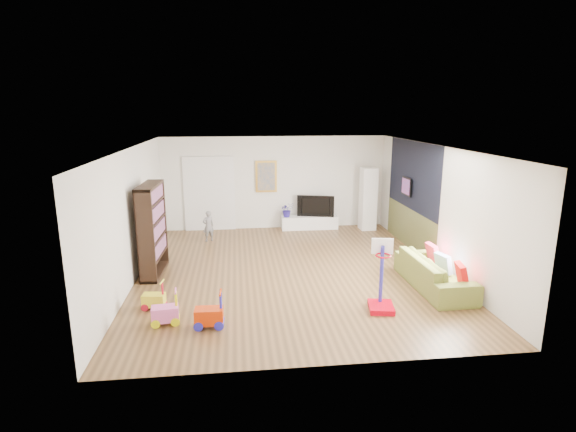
{
  "coord_description": "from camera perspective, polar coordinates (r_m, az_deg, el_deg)",
  "views": [
    {
      "loc": [
        -1.13,
        -9.21,
        3.47
      ],
      "look_at": [
        0.0,
        0.4,
        1.15
      ],
      "focal_mm": 28.0,
      "sensor_mm": 36.0,
      "label": 1
    }
  ],
  "objects": [
    {
      "name": "ceiling",
      "position": [
        9.31,
        0.29,
        8.74
      ],
      "size": [
        6.5,
        7.5,
        0.0
      ],
      "primitive_type": "cube",
      "color": "white",
      "rests_on": "ground"
    },
    {
      "name": "pillow_center",
      "position": [
        9.43,
        19.12,
        -5.68
      ],
      "size": [
        0.2,
        0.4,
        0.39
      ],
      "primitive_type": "cube",
      "rotation": [
        0.0,
        0.0,
        0.26
      ],
      "color": "silver",
      "rests_on": "sofa"
    },
    {
      "name": "painting_back",
      "position": [
        13.1,
        -2.79,
        5.03
      ],
      "size": [
        0.62,
        0.06,
        0.92
      ],
      "primitive_type": "cube",
      "color": "gold",
      "rests_on": "wall_back"
    },
    {
      "name": "ride_on_orange",
      "position": [
        7.52,
        -10.03,
        -11.65
      ],
      "size": [
        0.47,
        0.3,
        0.61
      ],
      "primitive_type": "cube",
      "rotation": [
        0.0,
        0.0,
        -0.03
      ],
      "color": "red",
      "rests_on": "ground"
    },
    {
      "name": "media_console",
      "position": [
        13.29,
        2.74,
        -0.81
      ],
      "size": [
        1.66,
        0.42,
        0.39
      ],
      "primitive_type": "cube",
      "rotation": [
        0.0,
        0.0,
        -0.01
      ],
      "color": "white",
      "rests_on": "ground"
    },
    {
      "name": "child",
      "position": [
        12.16,
        -10.09,
        -1.27
      ],
      "size": [
        0.36,
        0.3,
        0.84
      ],
      "primitive_type": "imported",
      "rotation": [
        0.0,
        0.0,
        3.55
      ],
      "color": "gray",
      "rests_on": "ground"
    },
    {
      "name": "wall_front",
      "position": [
        5.97,
        4.69,
        -7.39
      ],
      "size": [
        6.5,
        0.0,
        2.7
      ],
      "primitive_type": "cube",
      "color": "white",
      "rests_on": "ground"
    },
    {
      "name": "tv",
      "position": [
        13.23,
        3.56,
        1.36
      ],
      "size": [
        1.08,
        0.42,
        0.63
      ],
      "primitive_type": "imported",
      "rotation": [
        0.0,
        0.0,
        -0.27
      ],
      "color": "black",
      "rests_on": "media_console"
    },
    {
      "name": "ride_on_yellow",
      "position": [
        8.41,
        -16.71,
        -9.59
      ],
      "size": [
        0.41,
        0.28,
        0.52
      ],
      "primitive_type": "cube",
      "rotation": [
        0.0,
        0.0,
        -0.12
      ],
      "color": "yellow",
      "rests_on": "ground"
    },
    {
      "name": "ride_on_pink",
      "position": [
        7.78,
        -15.38,
        -11.18
      ],
      "size": [
        0.46,
        0.32,
        0.58
      ],
      "primitive_type": "cube",
      "rotation": [
        0.0,
        0.0,
        0.12
      ],
      "color": "#FF6DC8",
      "rests_on": "ground"
    },
    {
      "name": "artwork_right",
      "position": [
        11.79,
        14.81,
        3.66
      ],
      "size": [
        0.04,
        0.56,
        0.46
      ],
      "primitive_type": "cube",
      "color": "#7F3F8C",
      "rests_on": "wall_right"
    },
    {
      "name": "tall_cabinet",
      "position": [
        13.28,
        10.13,
        2.17
      ],
      "size": [
        0.44,
        0.44,
        1.82
      ],
      "primitive_type": "cube",
      "rotation": [
        0.0,
        0.0,
        0.04
      ],
      "color": "white",
      "rests_on": "ground"
    },
    {
      "name": "floor",
      "position": [
        9.91,
        0.27,
        -7.02
      ],
      "size": [
        6.5,
        7.5,
        0.0
      ],
      "primitive_type": "cube",
      "color": "brown",
      "rests_on": "ground"
    },
    {
      "name": "olive_wainscot",
      "position": [
        11.85,
        15.15,
        -1.51
      ],
      "size": [
        0.01,
        3.2,
        1.0
      ],
      "primitive_type": "cube",
      "color": "brown",
      "rests_on": "wall_right"
    },
    {
      "name": "wall_back",
      "position": [
        13.18,
        -1.7,
        4.22
      ],
      "size": [
        6.5,
        0.0,
        2.7
      ],
      "primitive_type": "cube",
      "color": "silver",
      "rests_on": "ground"
    },
    {
      "name": "bookshelf",
      "position": [
        9.94,
        -16.86,
        -1.66
      ],
      "size": [
        0.41,
        1.35,
        1.95
      ],
      "primitive_type": "cube",
      "rotation": [
        0.0,
        0.0,
        -0.04
      ],
      "color": "black",
      "rests_on": "ground"
    },
    {
      "name": "vase_plant",
      "position": [
        13.08,
        -0.12,
        0.8
      ],
      "size": [
        0.45,
        0.42,
        0.42
      ],
      "primitive_type": "imported",
      "rotation": [
        0.0,
        0.0,
        0.26
      ],
      "color": "navy",
      "rests_on": "media_console"
    },
    {
      "name": "pillow_right",
      "position": [
        10.01,
        17.89,
        -4.48
      ],
      "size": [
        0.13,
        0.4,
        0.39
      ],
      "primitive_type": "cube",
      "rotation": [
        0.0,
        0.0,
        0.07
      ],
      "color": "#D12747",
      "rests_on": "sofa"
    },
    {
      "name": "wall_right",
      "position": [
        10.42,
        18.32,
        1.05
      ],
      "size": [
        0.0,
        7.5,
        2.7
      ],
      "primitive_type": "cube",
      "color": "white",
      "rests_on": "ground"
    },
    {
      "name": "pillow_left",
      "position": [
        8.93,
        21.2,
        -6.95
      ],
      "size": [
        0.18,
        0.42,
        0.41
      ],
      "primitive_type": "cube",
      "rotation": [
        0.0,
        0.0,
        -0.18
      ],
      "color": "red",
      "rests_on": "sofa"
    },
    {
      "name": "sofa",
      "position": [
        9.41,
        18.07,
        -6.81
      ],
      "size": [
        0.88,
        2.16,
        0.63
      ],
      "primitive_type": "imported",
      "rotation": [
        0.0,
        0.0,
        1.59
      ],
      "color": "olive",
      "rests_on": "ground"
    },
    {
      "name": "doorway",
      "position": [
        13.17,
        -9.95,
        2.69
      ],
      "size": [
        1.45,
        0.06,
        2.1
      ],
      "primitive_type": "cube",
      "color": "white",
      "rests_on": "ground"
    },
    {
      "name": "wall_left",
      "position": [
        9.69,
        -19.17,
        0.08
      ],
      "size": [
        0.0,
        7.5,
        2.7
      ],
      "primitive_type": "cube",
      "color": "white",
      "rests_on": "ground"
    },
    {
      "name": "navy_accent",
      "position": [
        11.59,
        15.56,
        4.95
      ],
      "size": [
        0.01,
        3.2,
        1.7
      ],
      "primitive_type": "cube",
      "color": "black",
      "rests_on": "wall_right"
    },
    {
      "name": "basketball_hoop",
      "position": [
        8.05,
        11.92,
        -7.47
      ],
      "size": [
        0.52,
        0.6,
        1.27
      ],
      "primitive_type": "cube",
      "rotation": [
        0.0,
        0.0,
        -0.18
      ],
      "color": "#BA0013",
      "rests_on": "ground"
    }
  ]
}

